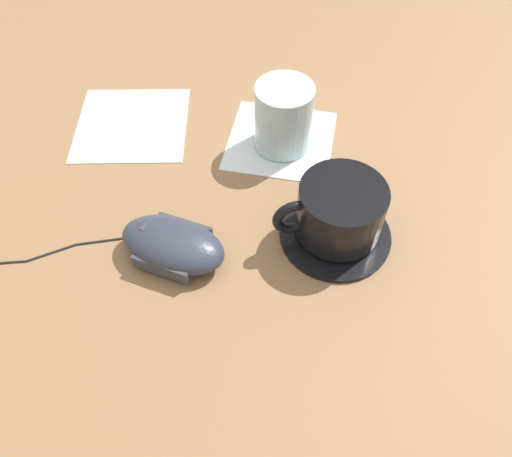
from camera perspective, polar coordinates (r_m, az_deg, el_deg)
ground_plane at (r=0.59m, az=-1.04°, el=4.52°), size 3.00×3.00×0.00m
saucer at (r=0.55m, az=9.04°, el=-0.53°), size 0.12×0.12×0.01m
coffee_cup at (r=0.53m, az=9.42°, el=2.06°), size 0.09×0.12×0.06m
computer_mouse at (r=0.53m, az=-9.50°, el=-1.81°), size 0.10×0.13×0.04m
mouse_cable at (r=0.59m, az=-26.96°, el=-4.01°), size 0.12×0.22×0.00m
napkin_under_glass at (r=0.65m, az=2.84°, el=10.07°), size 0.15×0.15×0.00m
drinking_glass at (r=0.62m, az=3.15°, el=12.62°), size 0.07×0.07×0.08m
napkin_spare at (r=0.69m, az=-13.99°, el=11.53°), size 0.15×0.15×0.00m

